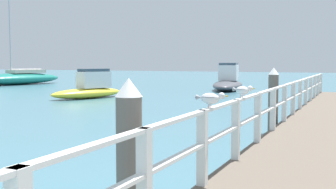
% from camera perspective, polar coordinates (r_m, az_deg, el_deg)
% --- Properties ---
extents(pier_deck, '(2.69, 24.34, 0.40)m').
position_cam_1_polar(pier_deck, '(11.80, 21.33, -4.69)').
color(pier_deck, brown).
rests_on(pier_deck, ground_plane).
extents(pier_railing, '(0.12, 22.86, 0.99)m').
position_cam_1_polar(pier_railing, '(11.84, 15.31, -0.54)').
color(pier_railing, silver).
rests_on(pier_railing, pier_deck).
extents(dock_piling_near, '(0.29, 0.29, 1.84)m').
position_cam_1_polar(dock_piling_near, '(4.62, -5.21, -9.12)').
color(dock_piling_near, '#6B6056').
rests_on(dock_piling_near, ground_plane).
extents(dock_piling_far, '(0.29, 0.29, 1.84)m').
position_cam_1_polar(dock_piling_far, '(12.35, 13.90, -0.70)').
color(dock_piling_far, '#6B6056').
rests_on(dock_piling_far, ground_plane).
extents(seagull_foreground, '(0.48, 0.21, 0.21)m').
position_cam_1_polar(seagull_foreground, '(5.76, 5.71, -0.45)').
color(seagull_foreground, white).
rests_on(seagull_foreground, pier_railing).
extents(seagull_background, '(0.44, 0.27, 0.21)m').
position_cam_1_polar(seagull_background, '(7.41, 9.97, 0.59)').
color(seagull_background, white).
rests_on(seagull_background, pier_railing).
extents(boat_4, '(4.53, 9.09, 8.85)m').
position_cam_1_polar(boat_4, '(38.98, -19.63, 2.05)').
color(boat_4, '#197266').
rests_on(boat_4, ground_plane).
extents(boat_5, '(3.14, 6.63, 1.90)m').
position_cam_1_polar(boat_5, '(30.50, 8.04, 1.83)').
color(boat_5, '#4C4C51').
rests_on(boat_5, ground_plane).
extents(boat_6, '(2.78, 4.62, 1.61)m').
position_cam_1_polar(boat_6, '(23.66, -10.47, 0.80)').
color(boat_6, gold).
rests_on(boat_6, ground_plane).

